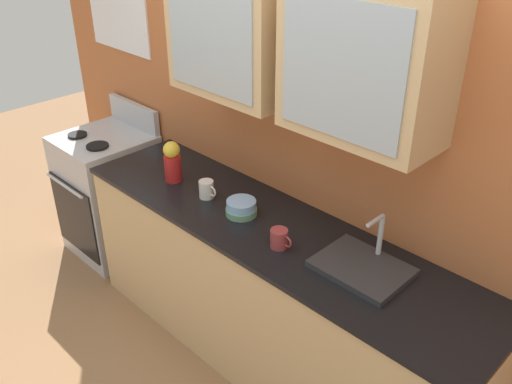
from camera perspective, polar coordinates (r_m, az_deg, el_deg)
The scene contains 9 objects.
ground_plane at distance 3.45m, azimuth 1.25°, elevation -16.40°, with size 10.00×10.00×0.00m, color #936B47.
back_wall_unit at distance 2.81m, azimuth 6.07°, elevation 9.40°, with size 4.72×0.45×2.89m.
counter at distance 3.13m, azimuth 1.34°, elevation -10.57°, with size 2.49×0.63×0.91m.
stove_range at distance 4.20m, azimuth -14.76°, elevation -0.13°, with size 0.58×0.64×1.09m.
sink_faucet at distance 2.60m, azimuth 10.88°, elevation -7.51°, with size 0.41×0.32×0.25m.
bowl_stack at distance 2.94m, azimuth -1.52°, elevation -1.64°, with size 0.17×0.17×0.08m.
vase at distance 3.27m, azimuth -8.59°, elevation 3.13°, with size 0.10×0.10×0.25m.
cup_near_sink at distance 2.68m, azimuth 2.42°, elevation -4.81°, with size 0.12×0.09×0.10m.
cup_near_bowls at distance 3.10m, azimuth -5.09°, elevation 0.28°, with size 0.12×0.08×0.10m.
Camera 1 is at (1.64, -1.75, 2.48)m, focal length 38.91 mm.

